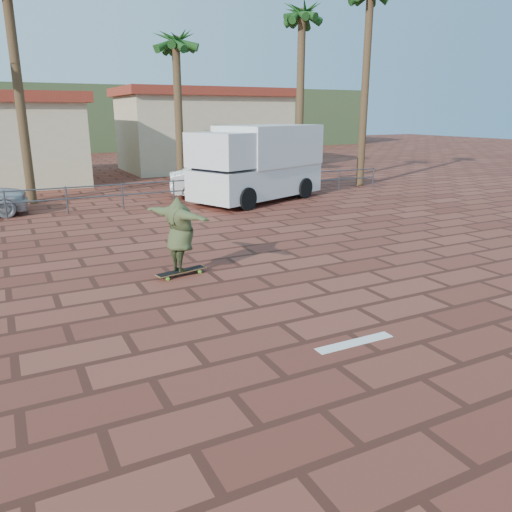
{
  "coord_description": "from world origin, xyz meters",
  "views": [
    {
      "loc": [
        -4.0,
        -6.96,
        3.53
      ],
      "look_at": [
        0.31,
        1.5,
        0.8
      ],
      "focal_mm": 35.0,
      "sensor_mm": 36.0,
      "label": 1
    }
  ],
  "objects_px": {
    "skateboarder": "(180,234)",
    "campervan": "(258,162)",
    "longboard": "(181,272)",
    "car_white": "(221,180)"
  },
  "relations": [
    {
      "from": "skateboarder",
      "to": "car_white",
      "type": "relative_size",
      "value": 0.47
    },
    {
      "from": "campervan",
      "to": "car_white",
      "type": "xyz_separation_m",
      "value": [
        -1.02,
        1.48,
        -0.87
      ]
    },
    {
      "from": "skateboarder",
      "to": "longboard",
      "type": "bearing_deg",
      "value": 172.67
    },
    {
      "from": "skateboarder",
      "to": "campervan",
      "type": "relative_size",
      "value": 0.32
    },
    {
      "from": "longboard",
      "to": "skateboarder",
      "type": "distance_m",
      "value": 0.86
    },
    {
      "from": "campervan",
      "to": "car_white",
      "type": "bearing_deg",
      "value": 102.41
    },
    {
      "from": "skateboarder",
      "to": "campervan",
      "type": "height_order",
      "value": "campervan"
    },
    {
      "from": "campervan",
      "to": "skateboarder",
      "type": "bearing_deg",
      "value": -149.13
    },
    {
      "from": "skateboarder",
      "to": "car_white",
      "type": "bearing_deg",
      "value": -49.3
    },
    {
      "from": "longboard",
      "to": "campervan",
      "type": "height_order",
      "value": "campervan"
    }
  ]
}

